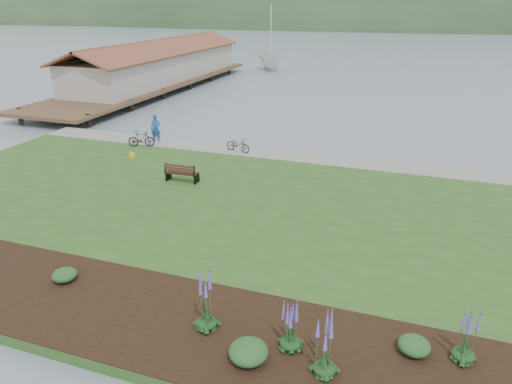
# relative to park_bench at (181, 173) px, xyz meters

# --- Properties ---
(ground) EXTENTS (600.00, 600.00, 0.00)m
(ground) POSITION_rel_park_bench_xyz_m (3.25, -0.64, -0.93)
(ground) COLOR slate
(ground) RESTS_ON ground
(lawn) EXTENTS (34.00, 20.00, 0.40)m
(lawn) POSITION_rel_park_bench_xyz_m (3.25, -2.64, -0.73)
(lawn) COLOR #29511C
(lawn) RESTS_ON ground
(shoreline_path) EXTENTS (34.00, 2.20, 0.03)m
(shoreline_path) POSITION_rel_park_bench_xyz_m (3.25, 6.26, -0.52)
(shoreline_path) COLOR gray
(shoreline_path) RESTS_ON lawn
(garden_bed) EXTENTS (24.00, 4.40, 0.04)m
(garden_bed) POSITION_rel_park_bench_xyz_m (6.25, -10.44, -0.51)
(garden_bed) COLOR black
(garden_bed) RESTS_ON lawn
(far_hillside) EXTENTS (580.00, 80.00, 38.00)m
(far_hillside) POSITION_rel_park_bench_xyz_m (23.25, 169.36, -0.93)
(far_hillside) COLOR #2D4E2C
(far_hillside) RESTS_ON ground
(pier_pavilion) EXTENTS (8.00, 36.00, 5.40)m
(pier_pavilion) POSITION_rel_park_bench_xyz_m (-16.75, 26.88, 1.71)
(pier_pavilion) COLOR #4C3826
(pier_pavilion) RESTS_ON ground
(park_bench) EXTENTS (1.75, 0.76, 1.07)m
(park_bench) POSITION_rel_park_bench_xyz_m (0.00, 0.00, 0.00)
(park_bench) COLOR #311B13
(park_bench) RESTS_ON lawn
(person) EXTENTS (0.93, 0.75, 2.23)m
(person) POSITION_rel_park_bench_xyz_m (-5.12, 6.14, 0.58)
(person) COLOR #204F94
(person) RESTS_ON lawn
(bicycle_a) EXTENTS (1.04, 1.88, 0.93)m
(bicycle_a) POSITION_rel_park_bench_xyz_m (0.94, 5.96, -0.07)
(bicycle_a) COLOR black
(bicycle_a) RESTS_ON lawn
(bicycle_b) EXTENTS (1.14, 1.78, 1.04)m
(bicycle_b) POSITION_rel_park_bench_xyz_m (-5.55, 4.92, -0.01)
(bicycle_b) COLOR black
(bicycle_b) RESTS_ON lawn
(sailboat) EXTENTS (15.23, 15.27, 28.53)m
(sailboat) POSITION_rel_park_bench_xyz_m (-8.94, 44.72, -0.93)
(sailboat) COLOR silver
(sailboat) RESTS_ON ground
(pannier) EXTENTS (0.25, 0.33, 0.32)m
(pannier) POSITION_rel_park_bench_xyz_m (-4.79, 2.59, -0.37)
(pannier) COLOR yellow
(pannier) RESTS_ON lawn
(echium_0) EXTENTS (0.62, 0.62, 2.32)m
(echium_0) POSITION_rel_park_bench_xyz_m (6.26, -10.42, 0.51)
(echium_0) COLOR #153A18
(echium_0) RESTS_ON garden_bed
(echium_1) EXTENTS (0.62, 0.62, 1.74)m
(echium_1) POSITION_rel_park_bench_xyz_m (8.84, -10.44, 0.24)
(echium_1) COLOR #153A18
(echium_1) RESTS_ON garden_bed
(echium_2) EXTENTS (0.62, 0.62, 1.94)m
(echium_2) POSITION_rel_park_bench_xyz_m (9.91, -11.06, 0.33)
(echium_2) COLOR #153A18
(echium_2) RESTS_ON garden_bed
(echium_3) EXTENTS (0.62, 0.62, 1.92)m
(echium_3) POSITION_rel_park_bench_xyz_m (13.36, -9.35, 0.28)
(echium_3) COLOR #153A18
(echium_3) RESTS_ON garden_bed
(shrub_0) EXTENTS (0.84, 0.84, 0.42)m
(shrub_0) POSITION_rel_park_bench_xyz_m (0.57, -9.76, -0.28)
(shrub_0) COLOR #1E4C21
(shrub_0) RESTS_ON garden_bed
(shrub_1) EXTENTS (1.08, 1.08, 0.54)m
(shrub_1) POSITION_rel_park_bench_xyz_m (7.89, -11.27, -0.22)
(shrub_1) COLOR #1E4C21
(shrub_1) RESTS_ON garden_bed
(shrub_2) EXTENTS (0.88, 0.88, 0.44)m
(shrub_2) POSITION_rel_park_bench_xyz_m (12.10, -9.51, -0.27)
(shrub_2) COLOR #1E4C21
(shrub_2) RESTS_ON garden_bed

